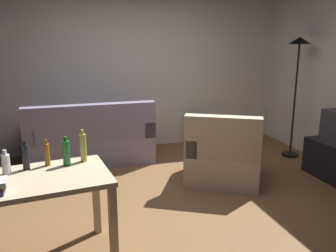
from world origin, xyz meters
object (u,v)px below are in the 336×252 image
(bottle_dark, at_px, (26,157))
(bottle_squat, at_px, (83,147))
(bottle_clear, at_px, (6,164))
(couch, at_px, (91,142))
(torchiere_lamp, at_px, (298,65))
(potted_plant, at_px, (195,127))
(desk, at_px, (31,191))
(bottle_amber, at_px, (47,154))
(armchair, at_px, (223,157))
(bottle_green, at_px, (66,153))

(bottle_dark, xyz_separation_m, bottle_squat, (0.46, 0.07, 0.02))
(bottle_clear, bearing_deg, couch, 70.02)
(torchiere_lamp, xyz_separation_m, potted_plant, (-1.24, 0.91, -1.08))
(desk, height_order, bottle_amber, bottle_amber)
(couch, relative_size, bottle_amber, 7.87)
(potted_plant, height_order, bottle_dark, bottle_dark)
(bottle_amber, bearing_deg, bottle_squat, 3.36)
(potted_plant, distance_m, armchair, 1.56)
(desk, distance_m, bottle_green, 0.42)
(bottle_green, bearing_deg, armchair, 26.37)
(bottle_clear, bearing_deg, torchiere_lamp, 23.28)
(bottle_squat, bearing_deg, couch, 84.22)
(torchiere_lamp, bearing_deg, bottle_squat, -154.87)
(desk, xyz_separation_m, bottle_amber, (0.13, 0.25, 0.21))
(couch, distance_m, bottle_clear, 2.45)
(bottle_clear, height_order, bottle_amber, bottle_amber)
(bottle_green, bearing_deg, bottle_squat, 22.17)
(torchiere_lamp, relative_size, armchair, 1.52)
(couch, xyz_separation_m, bottle_squat, (-0.21, -2.12, 0.58))
(couch, height_order, bottle_squat, bottle_squat)
(torchiere_lamp, bearing_deg, bottle_dark, -156.80)
(torchiere_lamp, bearing_deg, couch, 168.70)
(couch, distance_m, torchiere_lamp, 3.27)
(torchiere_lamp, xyz_separation_m, bottle_clear, (-3.83, -1.65, -0.57))
(torchiere_lamp, xyz_separation_m, bottle_squat, (-3.23, -1.51, -0.53))
(couch, bearing_deg, armchair, 141.63)
(desk, height_order, bottle_dark, bottle_dark)
(armchair, xyz_separation_m, bottle_clear, (-2.37, -1.02, 0.52))
(bottle_dark, xyz_separation_m, bottle_amber, (0.16, 0.05, -0.01))
(potted_plant, relative_size, bottle_green, 2.26)
(potted_plant, relative_size, bottle_squat, 2.00)
(torchiere_lamp, height_order, bottle_dark, torchiere_lamp)
(couch, relative_size, potted_plant, 3.15)
(potted_plant, bearing_deg, torchiere_lamp, -36.32)
(bottle_amber, bearing_deg, bottle_dark, -162.99)
(bottle_amber, distance_m, bottle_green, 0.16)
(desk, relative_size, bottle_amber, 5.58)
(bottle_dark, height_order, bottle_amber, bottle_dark)
(couch, bearing_deg, desk, 75.00)
(couch, bearing_deg, bottle_squat, 84.22)
(bottle_dark, bearing_deg, bottle_green, 1.65)
(bottle_squat, bearing_deg, torchiere_lamp, 25.13)
(bottle_clear, relative_size, bottle_squat, 0.71)
(potted_plant, distance_m, bottle_dark, 3.54)
(bottle_amber, bearing_deg, bottle_green, -14.84)
(couch, height_order, desk, couch)
(couch, height_order, bottle_dark, bottle_dark)
(armchair, relative_size, bottle_squat, 4.19)
(desk, height_order, potted_plant, desk)
(torchiere_lamp, xyz_separation_m, desk, (-3.65, -1.78, -0.76))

